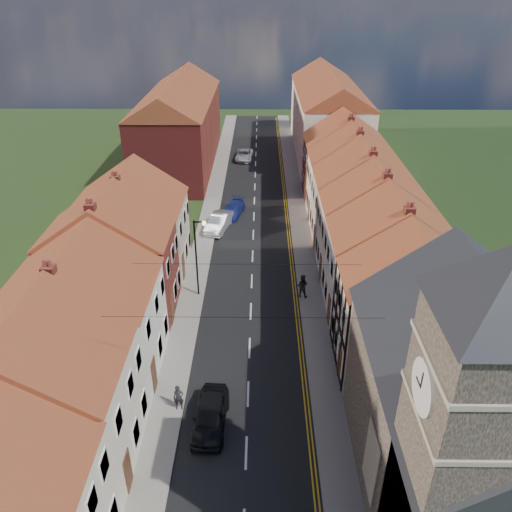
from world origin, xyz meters
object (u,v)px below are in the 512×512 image
at_px(car_mid, 219,222).
at_px(car_far, 233,210).
at_px(car_distant, 244,155).
at_px(lamppost, 197,254).
at_px(pedestrian_right, 302,286).
at_px(church, 483,409).
at_px(pedestrian_left, 179,398).
at_px(car_near, 210,415).

relative_size(car_mid, car_far, 1.07).
bearing_deg(car_distant, lamppost, -89.96).
xyz_separation_m(car_mid, pedestrian_right, (6.90, -11.33, 0.28)).
relative_size(lamppost, pedestrian_right, 3.31).
xyz_separation_m(church, lamppost, (-13.17, 16.68, -2.34)).
xyz_separation_m(car_mid, pedestrian_left, (-0.50, -22.33, 0.15)).
height_order(car_far, pedestrian_left, pedestrian_left).
xyz_separation_m(car_near, pedestrian_left, (-1.79, 1.03, 0.18)).
relative_size(car_far, pedestrian_right, 2.32).
xyz_separation_m(car_distant, pedestrian_right, (5.20, -31.87, 0.41)).
height_order(lamppost, pedestrian_left, lamppost).
relative_size(car_near, car_distant, 0.94).
bearing_deg(car_far, pedestrian_left, -81.14).
bearing_deg(car_distant, pedestrian_left, -88.72).
height_order(car_mid, car_distant, car_mid).
distance_m(car_near, pedestrian_left, 2.08).
distance_m(lamppost, pedestrian_left, 11.52).
height_order(car_far, car_distant, car_distant).
bearing_deg(pedestrian_left, pedestrian_right, 45.97).
height_order(car_near, car_distant, car_near).
distance_m(church, car_mid, 30.92).
relative_size(car_far, car_distant, 0.95).
height_order(car_near, pedestrian_left, pedestrian_left).
bearing_deg(car_mid, car_far, 84.55).
height_order(car_far, pedestrian_right, pedestrian_right).
relative_size(church, car_near, 3.63).
bearing_deg(car_near, pedestrian_left, 153.15).
bearing_deg(car_far, lamppost, -84.45).
distance_m(car_mid, pedestrian_left, 22.33).
bearing_deg(pedestrian_left, lamppost, 80.49).
distance_m(car_far, pedestrian_right, 15.64).
height_order(church, pedestrian_right, church).
height_order(car_near, car_far, car_near).
relative_size(car_mid, pedestrian_left, 2.92).
bearing_deg(pedestrian_right, car_mid, -44.44).
bearing_deg(church, car_distant, 102.67).
relative_size(car_far, pedestrian_left, 2.73).
xyz_separation_m(lamppost, pedestrian_right, (7.51, -0.22, -2.51)).
bearing_deg(car_mid, car_near, -72.60).
xyz_separation_m(church, car_near, (-11.26, 4.43, -5.16)).
bearing_deg(car_near, lamppost, 101.82).
distance_m(lamppost, car_mid, 11.48).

